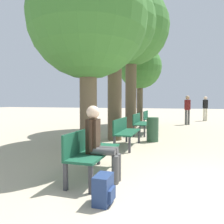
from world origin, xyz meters
TOP-DOWN VIEW (x-y plane):
  - ground_plane at (0.00, 0.00)m, footprint 80.00×80.00m
  - bench_row_0 at (-2.01, 0.36)m, footprint 0.52×1.57m
  - bench_row_1 at (-2.01, 3.10)m, footprint 0.52×1.57m
  - bench_row_2 at (-2.01, 5.84)m, footprint 0.52×1.57m
  - bench_row_3 at (-2.01, 8.57)m, footprint 0.52×1.57m
  - tree_row_0 at (-2.65, 1.77)m, footprint 2.99×2.99m
  - tree_row_1 at (-2.65, 4.19)m, footprint 2.92×2.92m
  - tree_row_2 at (-2.65, 7.00)m, footprint 3.59×3.59m
  - tree_row_3 at (-2.65, 9.58)m, footprint 2.55×2.55m
  - person_seated at (-1.77, 0.19)m, footprint 0.61×0.35m
  - backpack at (-1.41, -0.62)m, footprint 0.25×0.34m
  - pedestrian_near at (0.07, 10.35)m, footprint 0.35×0.26m
  - pedestrian_mid at (1.40, 13.41)m, footprint 0.35×0.28m
  - trash_bin at (-1.30, 4.25)m, footprint 0.41×0.41m

SIDE VIEW (x-z plane):
  - ground_plane at x=0.00m, z-range 0.00..0.00m
  - backpack at x=-1.41m, z-range 0.00..0.39m
  - trash_bin at x=-1.30m, z-range 0.00..0.84m
  - bench_row_0 at x=-2.01m, z-range 0.08..0.95m
  - bench_row_1 at x=-2.01m, z-range 0.08..0.95m
  - bench_row_2 at x=-2.01m, z-range 0.08..0.95m
  - bench_row_3 at x=-2.01m, z-range 0.08..0.95m
  - person_seated at x=-1.77m, z-range 0.04..1.37m
  - pedestrian_near at x=0.07m, z-range 0.13..1.86m
  - pedestrian_mid at x=1.40m, z-range 0.13..1.88m
  - tree_row_3 at x=-2.65m, z-range 1.03..5.74m
  - tree_row_0 at x=-2.65m, z-range 0.94..5.91m
  - tree_row_1 at x=-2.65m, z-range 1.27..6.91m
  - tree_row_2 at x=-2.65m, z-range 1.49..8.21m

